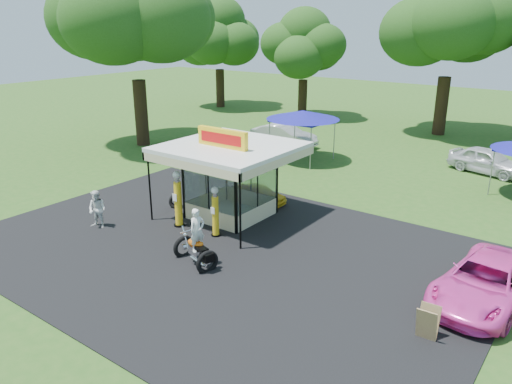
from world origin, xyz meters
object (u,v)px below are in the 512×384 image
gas_pump_left (178,200)px  spectator_west (97,209)px  motorcycle (197,243)px  kiosk_car (259,194)px  bg_car_a (284,136)px  pink_sedan (487,282)px  gas_station_kiosk (231,179)px  tent_west (303,115)px  bg_car_c (488,161)px  a_frame_sign (428,323)px  gas_pump_right (215,213)px

gas_pump_left → spectator_west: 3.52m
motorcycle → kiosk_car: 7.06m
bg_car_a → pink_sedan: bearing=-132.9°
kiosk_car → spectator_west: size_ratio=1.67×
motorcycle → gas_station_kiosk: bearing=130.2°
kiosk_car → bg_car_a: 11.87m
kiosk_car → bg_car_a: bg_car_a is taller
pink_sedan → tent_west: bearing=147.3°
gas_pump_left → pink_sedan: (12.30, 1.37, -0.51)m
kiosk_car → motorcycle: bearing=-162.8°
gas_pump_left → bg_car_a: gas_pump_left is taller
pink_sedan → bg_car_c: size_ratio=1.16×
gas_station_kiosk → a_frame_sign: 11.24m
kiosk_car → bg_car_c: (7.84, 12.10, 0.28)m
pink_sedan → bg_car_a: (-16.74, 13.67, 0.07)m
gas_pump_left → pink_sedan: gas_pump_left is taller
motorcycle → bg_car_c: motorcycle is taller
gas_pump_left → spectator_west: (-2.75, -2.17, -0.38)m
kiosk_car → bg_car_c: bg_car_c is taller
gas_station_kiosk → spectator_west: bearing=-130.2°
bg_car_a → gas_station_kiosk: bearing=-160.3°
gas_station_kiosk → gas_pump_left: size_ratio=2.12×
pink_sedan → bg_car_c: bearing=109.2°
gas_pump_left → gas_pump_right: gas_pump_left is taller
spectator_west → bg_car_a: spectator_west is taller
motorcycle → tent_west: bearing=122.7°
gas_pump_left → a_frame_sign: 11.61m
gas_pump_right → bg_car_a: (-6.43, 14.88, -0.26)m
kiosk_car → bg_car_a: bearing=27.6°
bg_car_a → bg_car_c: size_ratio=1.07×
a_frame_sign → kiosk_car: size_ratio=0.36×
gas_pump_left → spectator_west: bearing=-141.6°
gas_pump_left → kiosk_car: size_ratio=0.91×
a_frame_sign → bg_car_a: bearing=130.9°
bg_car_c → a_frame_sign: bearing=-157.2°
gas_station_kiosk → kiosk_car: 2.56m
gas_pump_right → spectator_west: bearing=-153.8°
motorcycle → spectator_west: bearing=-164.8°
kiosk_car → pink_sedan: pink_sedan is taller
gas_pump_right → tent_west: size_ratio=0.47×
kiosk_car → tent_west: size_ratio=0.61×
kiosk_car → bg_car_a: size_ratio=0.59×
motorcycle → pink_sedan: (9.17, 3.58, -0.19)m
bg_car_c → pink_sedan: bearing=-152.6°
motorcycle → kiosk_car: (-2.08, 6.73, -0.42)m
tent_west → gas_pump_right: bearing=-74.6°
gas_pump_left → bg_car_c: (8.89, 16.63, -0.46)m
a_frame_sign → gas_station_kiosk: bearing=156.2°
a_frame_sign → bg_car_c: bg_car_c is taller
gas_pump_right → tent_west: bearing=105.4°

